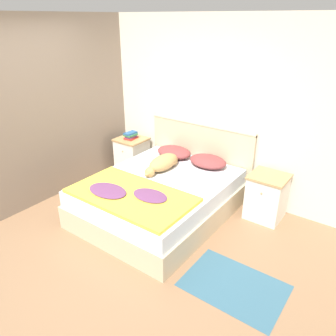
{
  "coord_description": "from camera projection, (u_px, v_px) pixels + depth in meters",
  "views": [
    {
      "loc": [
        2.51,
        -2.02,
        2.49
      ],
      "look_at": [
        0.13,
        1.22,
        0.62
      ],
      "focal_mm": 35.0,
      "sensor_mm": 36.0,
      "label": 1
    }
  ],
  "objects": [
    {
      "name": "rug",
      "position": [
        234.0,
        286.0,
        3.33
      ],
      "size": [
        1.0,
        0.7,
        0.0
      ],
      "color": "#335B70",
      "rests_on": "ground_plane"
    },
    {
      "name": "nightstand_left",
      "position": [
        132.0,
        156.0,
        5.63
      ],
      "size": [
        0.48,
        0.47,
        0.62
      ],
      "color": "silver",
      "rests_on": "ground_plane"
    },
    {
      "name": "bed",
      "position": [
        159.0,
        198.0,
        4.44
      ],
      "size": [
        1.66,
        2.03,
        0.52
      ],
      "color": "#C6B28E",
      "rests_on": "ground_plane"
    },
    {
      "name": "dog",
      "position": [
        163.0,
        163.0,
        4.59
      ],
      "size": [
        0.27,
        0.76,
        0.21
      ],
      "color": "tan",
      "rests_on": "bed"
    },
    {
      "name": "pillow_right",
      "position": [
        208.0,
        161.0,
        4.69
      ],
      "size": [
        0.56,
        0.4,
        0.16
      ],
      "color": "brown",
      "rests_on": "bed"
    },
    {
      "name": "pillow_left",
      "position": [
        174.0,
        152.0,
        5.01
      ],
      "size": [
        0.56,
        0.4,
        0.16
      ],
      "color": "brown",
      "rests_on": "bed"
    },
    {
      "name": "headboard",
      "position": [
        200.0,
        154.0,
        5.08
      ],
      "size": [
        1.74,
        0.06,
        1.05
      ],
      "color": "#C6B28E",
      "rests_on": "ground_plane"
    },
    {
      "name": "ground_plane",
      "position": [
        98.0,
        248.0,
        3.87
      ],
      "size": [
        16.0,
        16.0,
        0.0
      ],
      "primitive_type": "plane",
      "color": "#896647"
    },
    {
      "name": "nightstand_right",
      "position": [
        267.0,
        197.0,
        4.35
      ],
      "size": [
        0.48,
        0.47,
        0.62
      ],
      "color": "silver",
      "rests_on": "ground_plane"
    },
    {
      "name": "wall_back",
      "position": [
        197.0,
        106.0,
        4.89
      ],
      "size": [
        9.0,
        0.06,
        2.55
      ],
      "color": "beige",
      "rests_on": "ground_plane"
    },
    {
      "name": "quilt",
      "position": [
        130.0,
        195.0,
        3.92
      ],
      "size": [
        1.51,
        0.84,
        0.08
      ],
      "color": "yellow",
      "rests_on": "bed"
    },
    {
      "name": "book_stack",
      "position": [
        131.0,
        136.0,
        5.47
      ],
      "size": [
        0.17,
        0.23,
        0.12
      ],
      "color": "#AD2D28",
      "rests_on": "nightstand_left"
    },
    {
      "name": "wall_side_left",
      "position": [
        74.0,
        106.0,
        4.91
      ],
      "size": [
        0.06,
        3.1,
        2.55
      ],
      "color": "gray",
      "rests_on": "ground_plane"
    }
  ]
}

